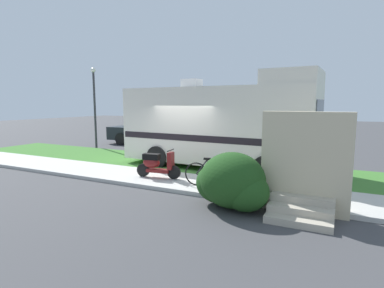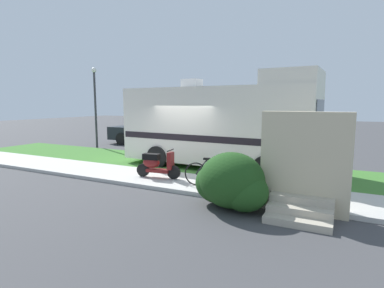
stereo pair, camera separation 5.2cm
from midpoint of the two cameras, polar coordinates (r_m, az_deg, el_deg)
name	(u,v)px [view 2 (the right image)]	position (r m, az deg, el deg)	size (l,w,h in m)	color
ground_plane	(178,174)	(11.29, -2.46, -5.60)	(80.00, 80.00, 0.00)	#424244
sidewalk	(161,179)	(10.27, -5.72, -6.63)	(24.00, 2.00, 0.12)	beige
grass_strip	(196,165)	(12.58, 0.86, -4.02)	(24.00, 3.40, 0.08)	#3D752D
motorhome_rv	(219,125)	(11.93, 5.26, 3.64)	(7.59, 2.78, 3.69)	silver
scooter	(156,164)	(10.19, -6.55, -3.76)	(1.56, 0.53, 0.97)	black
bicycle	(213,174)	(9.06, 4.09, -5.60)	(1.71, 0.54, 0.91)	black
pickup_truck_near	(159,129)	(18.94, -6.23, 2.75)	(5.35, 2.24, 1.83)	#1E2328
porch_steps	(303,174)	(7.53, 20.39, -5.27)	(2.00, 1.26, 2.40)	#B2A893
bush_by_porch	(231,183)	(7.56, 7.51, -7.26)	(1.94, 1.46, 1.37)	#1E4719
bottle_green	(266,191)	(8.59, 13.99, -8.58)	(0.08, 0.08, 0.23)	navy
street_lamp_post	(95,100)	(18.36, -17.65, 7.84)	(0.28, 0.28, 4.58)	#333338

